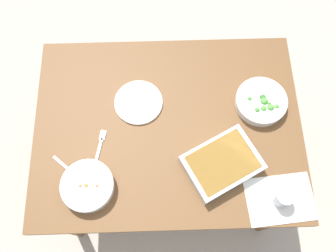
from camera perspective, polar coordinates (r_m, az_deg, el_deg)
ground_plane at (r=2.27m, az=-0.00°, el=-6.55°), size 6.00×6.00×0.00m
dining_table at (r=1.65m, az=-0.00°, el=-1.10°), size 1.20×0.90×0.74m
placemat at (r=1.55m, az=17.81°, el=-11.30°), size 0.30×0.22×0.00m
stew_bowl at (r=1.50m, az=-12.97°, el=-9.52°), size 0.22×0.22×0.06m
broccoli_bowl at (r=1.63m, az=14.95°, el=3.85°), size 0.23×0.23×0.07m
baking_dish at (r=1.50m, az=8.83°, el=-6.06°), size 0.37×0.33×0.06m
drink_cup at (r=1.52m, az=18.21°, el=-11.07°), size 0.07×0.07×0.08m
side_plate at (r=1.61m, az=-4.82°, el=3.86°), size 0.22×0.22×0.01m
spoon_by_stew at (r=1.55m, az=-15.35°, el=-7.35°), size 0.14×0.13×0.01m
fork_on_table at (r=1.56m, az=-11.06°, el=-3.28°), size 0.05×0.18×0.01m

